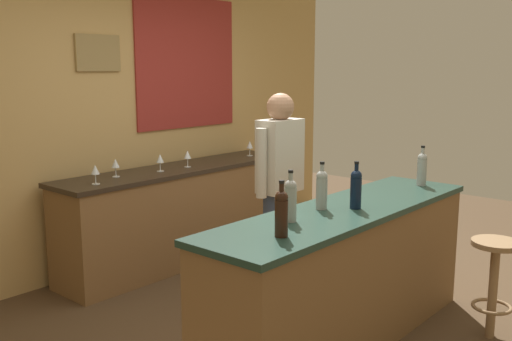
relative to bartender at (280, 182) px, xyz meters
name	(u,v)px	position (x,y,z in m)	size (l,w,h in m)	color
ground_plane	(294,324)	(-0.32, -0.40, -0.94)	(10.00, 10.00, 0.00)	#4C3823
back_wall	(118,111)	(-0.31, 1.63, 0.48)	(6.00, 0.09, 2.80)	tan
bar_counter	(344,276)	(-0.32, -0.80, -0.47)	(2.37, 0.60, 0.92)	brown
side_counter	(181,214)	(0.08, 1.25, -0.48)	(2.49, 0.56, 0.90)	brown
bartender	(280,182)	(0.00, 0.00, 0.00)	(0.52, 0.21, 1.62)	#384766
bar_stool	(494,273)	(0.39, -1.52, -0.48)	(0.32, 0.32, 0.68)	olive
wine_bottle_a	(281,212)	(-1.09, -0.89, 0.12)	(0.07, 0.07, 0.31)	black
wine_bottle_b	(290,199)	(-0.82, -0.74, 0.12)	(0.07, 0.07, 0.31)	#999E99
wine_bottle_c	(322,188)	(-0.45, -0.70, 0.12)	(0.07, 0.07, 0.31)	#999E99
wine_bottle_d	(356,188)	(-0.29, -0.86, 0.12)	(0.07, 0.07, 0.31)	black
wine_bottle_e	(422,168)	(0.67, -0.85, 0.12)	(0.07, 0.07, 0.31)	#999E99
wine_glass_a	(95,170)	(-0.89, 1.15, 0.07)	(0.07, 0.07, 0.16)	silver
wine_glass_b	(115,164)	(-0.60, 1.29, 0.07)	(0.07, 0.07, 0.16)	silver
wine_glass_c	(160,159)	(-0.19, 1.21, 0.07)	(0.07, 0.07, 0.16)	silver
wine_glass_d	(187,155)	(0.12, 1.19, 0.07)	(0.07, 0.07, 0.16)	silver
wine_glass_e	(250,145)	(1.02, 1.22, 0.07)	(0.07, 0.07, 0.16)	silver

